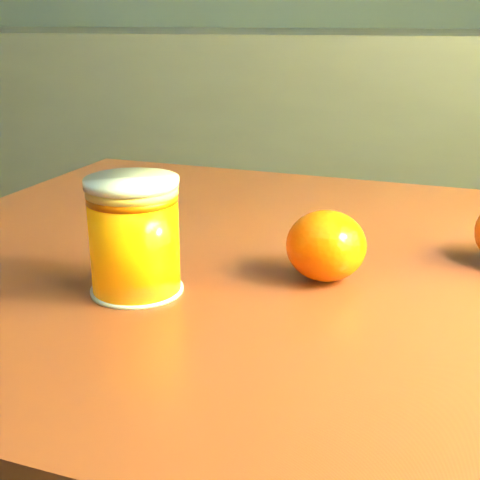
# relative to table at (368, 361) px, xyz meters

# --- Properties ---
(kitchen_counter) EXTENTS (3.15, 0.60, 0.90)m
(kitchen_counter) POSITION_rel_table_xyz_m (-0.92, 1.13, -0.18)
(kitchen_counter) COLOR #434347
(kitchen_counter) RESTS_ON ground
(table) EXTENTS (1.06, 0.82, 0.72)m
(table) POSITION_rel_table_xyz_m (0.00, 0.00, 0.00)
(table) COLOR brown
(table) RESTS_ON ground
(juice_glass) EXTENTS (0.08, 0.08, 0.09)m
(juice_glass) POSITION_rel_table_xyz_m (-0.19, -0.09, 0.14)
(juice_glass) COLOR orange
(juice_glass) RESTS_ON table
(orange_front) EXTENTS (0.07, 0.07, 0.06)m
(orange_front) POSITION_rel_table_xyz_m (-0.04, -0.03, 0.12)
(orange_front) COLOR #E55404
(orange_front) RESTS_ON table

